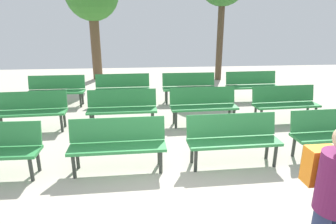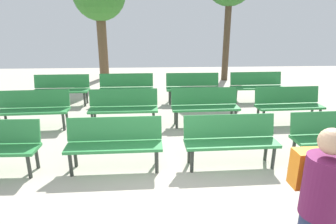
{
  "view_description": "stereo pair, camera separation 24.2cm",
  "coord_description": "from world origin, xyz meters",
  "px_view_note": "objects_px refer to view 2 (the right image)",
  "views": [
    {
      "loc": [
        -0.54,
        -2.97,
        2.48
      ],
      "look_at": [
        0.0,
        2.89,
        0.55
      ],
      "focal_mm": 30.92,
      "sensor_mm": 36.0,
      "label": 1
    },
    {
      "loc": [
        -0.3,
        -2.99,
        2.48
      ],
      "look_at": [
        0.0,
        2.89,
        0.55
      ],
      "focal_mm": 30.92,
      "sensor_mm": 36.0,
      "label": 2
    }
  ],
  "objects_px": {
    "bench_r0_c1": "(115,141)",
    "bench_r0_c2": "(230,137)",
    "bench_r0_c3": "(336,133)",
    "bench_r2_c3": "(257,85)",
    "bench_r1_c3": "(288,103)",
    "bench_r2_c2": "(193,86)",
    "bench_r1_c0": "(34,107)",
    "bench_r1_c1": "(124,106)",
    "bench_r2_c0": "(61,88)",
    "visitor_with_backpack": "(318,203)",
    "bench_r2_c1": "(126,87)",
    "bench_r1_c2": "(205,104)"
  },
  "relations": [
    {
      "from": "bench_r0_c1",
      "to": "visitor_with_backpack",
      "type": "bearing_deg",
      "value": -50.51
    },
    {
      "from": "bench_r0_c2",
      "to": "bench_r1_c1",
      "type": "height_order",
      "value": "same"
    },
    {
      "from": "bench_r0_c3",
      "to": "bench_r2_c3",
      "type": "bearing_deg",
      "value": 88.53
    },
    {
      "from": "bench_r1_c1",
      "to": "bench_r2_c3",
      "type": "distance_m",
      "value": 4.39
    },
    {
      "from": "bench_r0_c2",
      "to": "bench_r2_c1",
      "type": "xyz_separation_m",
      "value": [
        -2.13,
        3.98,
        0.0
      ]
    },
    {
      "from": "bench_r1_c2",
      "to": "bench_r0_c3",
      "type": "bearing_deg",
      "value": -45.79
    },
    {
      "from": "bench_r0_c2",
      "to": "bench_r2_c2",
      "type": "xyz_separation_m",
      "value": [
        -0.13,
        3.97,
        0.0
      ]
    },
    {
      "from": "bench_r1_c2",
      "to": "bench_r2_c2",
      "type": "xyz_separation_m",
      "value": [
        -0.04,
        1.93,
        0.0
      ]
    },
    {
      "from": "bench_r1_c0",
      "to": "bench_r1_c1",
      "type": "distance_m",
      "value": 2.07
    },
    {
      "from": "bench_r1_c3",
      "to": "bench_r2_c3",
      "type": "xyz_separation_m",
      "value": [
        -0.08,
        2.0,
        0.0
      ]
    },
    {
      "from": "bench_r2_c0",
      "to": "bench_r0_c1",
      "type": "bearing_deg",
      "value": -63.19
    },
    {
      "from": "bench_r1_c1",
      "to": "bench_r2_c0",
      "type": "bearing_deg",
      "value": 135.31
    },
    {
      "from": "bench_r2_c1",
      "to": "bench_r2_c0",
      "type": "bearing_deg",
      "value": -179.13
    },
    {
      "from": "bench_r0_c3",
      "to": "bench_r1_c1",
      "type": "relative_size",
      "value": 1.01
    },
    {
      "from": "bench_r2_c3",
      "to": "bench_r2_c1",
      "type": "bearing_deg",
      "value": 179.1
    },
    {
      "from": "bench_r0_c1",
      "to": "bench_r0_c2",
      "type": "distance_m",
      "value": 1.99
    },
    {
      "from": "bench_r0_c2",
      "to": "bench_r2_c2",
      "type": "distance_m",
      "value": 3.97
    },
    {
      "from": "bench_r1_c1",
      "to": "visitor_with_backpack",
      "type": "distance_m",
      "value": 4.96
    },
    {
      "from": "bench_r1_c0",
      "to": "visitor_with_backpack",
      "type": "bearing_deg",
      "value": -49.23
    },
    {
      "from": "bench_r2_c2",
      "to": "bench_r2_c3",
      "type": "xyz_separation_m",
      "value": [
        2.0,
        0.06,
        0.0
      ]
    },
    {
      "from": "bench_r0_c2",
      "to": "bench_r1_c1",
      "type": "xyz_separation_m",
      "value": [
        -2.03,
        1.99,
        0.0
      ]
    },
    {
      "from": "bench_r2_c0",
      "to": "bench_r2_c2",
      "type": "bearing_deg",
      "value": 0.14
    },
    {
      "from": "bench_r0_c1",
      "to": "bench_r2_c3",
      "type": "distance_m",
      "value": 5.6
    },
    {
      "from": "bench_r2_c0",
      "to": "visitor_with_backpack",
      "type": "xyz_separation_m",
      "value": [
        4.14,
        -6.38,
        0.43
      ]
    },
    {
      "from": "bench_r1_c2",
      "to": "bench_r2_c3",
      "type": "height_order",
      "value": "same"
    },
    {
      "from": "bench_r2_c0",
      "to": "bench_r2_c2",
      "type": "height_order",
      "value": "same"
    },
    {
      "from": "bench_r0_c3",
      "to": "bench_r1_c0",
      "type": "bearing_deg",
      "value": 160.05
    },
    {
      "from": "bench_r1_c2",
      "to": "bench_r1_c1",
      "type": "bearing_deg",
      "value": 179.2
    },
    {
      "from": "bench_r1_c3",
      "to": "bench_r2_c3",
      "type": "distance_m",
      "value": 2.01
    },
    {
      "from": "bench_r0_c2",
      "to": "bench_r2_c0",
      "type": "relative_size",
      "value": 1.0
    },
    {
      "from": "bench_r0_c3",
      "to": "bench_r1_c3",
      "type": "distance_m",
      "value": 1.94
    },
    {
      "from": "bench_r0_c3",
      "to": "bench_r2_c2",
      "type": "height_order",
      "value": "same"
    },
    {
      "from": "bench_r0_c3",
      "to": "bench_r2_c2",
      "type": "distance_m",
      "value": 4.39
    },
    {
      "from": "bench_r1_c1",
      "to": "bench_r2_c3",
      "type": "xyz_separation_m",
      "value": [
        3.89,
        2.04,
        0.0
      ]
    },
    {
      "from": "bench_r1_c0",
      "to": "bench_r1_c2",
      "type": "distance_m",
      "value": 4.0
    },
    {
      "from": "bench_r1_c2",
      "to": "bench_r2_c1",
      "type": "height_order",
      "value": "same"
    },
    {
      "from": "bench_r1_c0",
      "to": "bench_r2_c3",
      "type": "distance_m",
      "value": 6.3
    },
    {
      "from": "bench_r0_c2",
      "to": "bench_r0_c3",
      "type": "xyz_separation_m",
      "value": [
        1.93,
        0.09,
        0.0
      ]
    },
    {
      "from": "bench_r2_c3",
      "to": "bench_r1_c0",
      "type": "bearing_deg",
      "value": -162.73
    },
    {
      "from": "bench_r0_c3",
      "to": "bench_r1_c3",
      "type": "height_order",
      "value": "same"
    },
    {
      "from": "bench_r1_c1",
      "to": "bench_r2_c2",
      "type": "bearing_deg",
      "value": 45.21
    },
    {
      "from": "bench_r1_c1",
      "to": "bench_r2_c0",
      "type": "height_order",
      "value": "same"
    },
    {
      "from": "bench_r2_c0",
      "to": "bench_r1_c3",
      "type": "bearing_deg",
      "value": -18.14
    },
    {
      "from": "bench_r0_c2",
      "to": "bench_r0_c3",
      "type": "relative_size",
      "value": 1.0
    },
    {
      "from": "bench_r2_c1",
      "to": "bench_r2_c2",
      "type": "bearing_deg",
      "value": -1.45
    },
    {
      "from": "bench_r1_c0",
      "to": "bench_r2_c3",
      "type": "xyz_separation_m",
      "value": [
        5.97,
        2.04,
        0.0
      ]
    },
    {
      "from": "bench_r1_c3",
      "to": "bench_r0_c2",
      "type": "bearing_deg",
      "value": -136.34
    },
    {
      "from": "bench_r2_c1",
      "to": "visitor_with_backpack",
      "type": "xyz_separation_m",
      "value": [
        2.23,
        -6.45,
        0.43
      ]
    },
    {
      "from": "bench_r0_c2",
      "to": "bench_r2_c1",
      "type": "relative_size",
      "value": 1.0
    },
    {
      "from": "bench_r0_c3",
      "to": "bench_r2_c3",
      "type": "relative_size",
      "value": 1.0
    }
  ]
}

